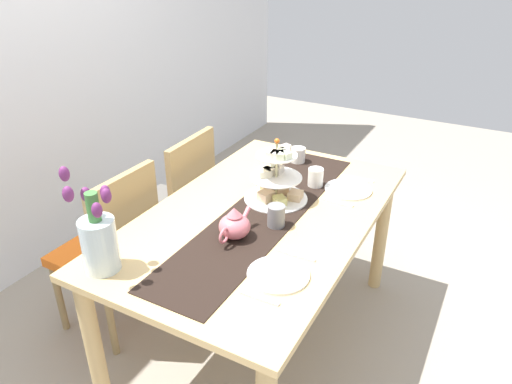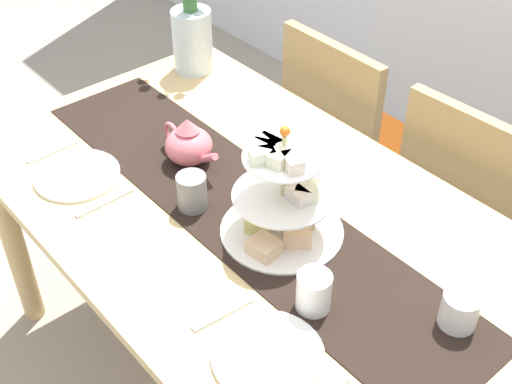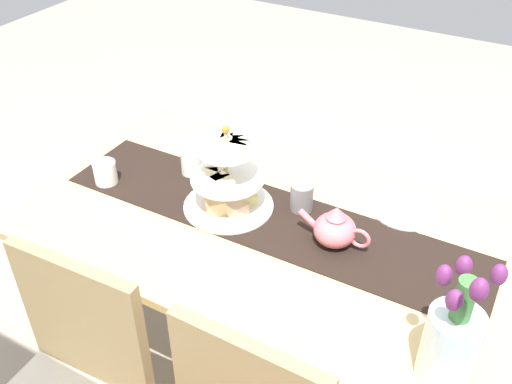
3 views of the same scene
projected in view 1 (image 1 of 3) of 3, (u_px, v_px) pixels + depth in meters
name	position (u px, v px, depth m)	size (l,w,h in m)	color
ground_plane	(261.00, 337.00, 2.50)	(8.00, 8.00, 0.00)	gray
room_wall_rear	(5.00, 54.00, 2.57)	(6.00, 0.08, 2.60)	silver
dining_table	(262.00, 233.00, 2.20)	(1.56, 0.93, 0.75)	tan
chair_left	(113.00, 246.00, 2.36)	(0.43, 0.43, 0.91)	#9C8254
chair_right	(177.00, 201.00, 2.77)	(0.44, 0.44, 0.91)	#9C8254
table_runner	(264.00, 213.00, 2.15)	(1.44, 0.32, 0.00)	black
tiered_cake_stand	(276.00, 180.00, 2.22)	(0.30, 0.30, 0.30)	beige
teapot	(234.00, 225.00, 1.94)	(0.24, 0.13, 0.14)	#D66B75
tulip_vase	(98.00, 238.00, 1.72)	(0.20, 0.20, 0.41)	silver
cream_jug	(298.00, 155.00, 2.63)	(0.08, 0.08, 0.09)	white
dinner_plate_left	(278.00, 274.00, 1.74)	(0.23, 0.23, 0.01)	white
fork_left	(259.00, 298.00, 1.63)	(0.02, 0.15, 0.01)	silver
knife_left	(295.00, 255.00, 1.85)	(0.01, 0.17, 0.01)	silver
dinner_plate_right	(348.00, 189.00, 2.35)	(0.23, 0.23, 0.01)	white
fork_right	(338.00, 202.00, 2.23)	(0.02, 0.15, 0.01)	silver
knife_right	(357.00, 178.00, 2.46)	(0.01, 0.17, 0.01)	silver
mug_grey	(276.00, 216.00, 2.03)	(0.08, 0.08, 0.10)	slate
mug_white_text	(316.00, 178.00, 2.37)	(0.08, 0.08, 0.10)	white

